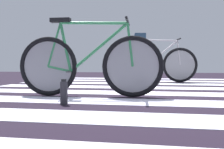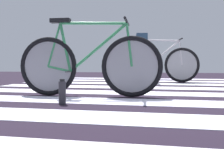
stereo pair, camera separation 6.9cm
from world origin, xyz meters
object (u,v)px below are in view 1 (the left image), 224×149
at_px(cyclist_2_of_2, 140,51).
at_px(bicycle_2_of_2, 155,64).
at_px(bicycle_1_of_2, 89,64).
at_px(water_bottle, 64,92).

bearing_deg(cyclist_2_of_2, bicycle_2_of_2, 0.00).
distance_m(bicycle_1_of_2, bicycle_2_of_2, 2.47).
xyz_separation_m(bicycle_2_of_2, water_bottle, (-0.89, -2.94, -0.27)).
xyz_separation_m(bicycle_1_of_2, cyclist_2_of_2, (0.49, 2.30, 0.26)).
bearing_deg(bicycle_1_of_2, water_bottle, -101.41).
relative_size(bicycle_1_of_2, water_bottle, 7.09).
bearing_deg(water_bottle, bicycle_1_of_2, 81.00).
bearing_deg(cyclist_2_of_2, bicycle_1_of_2, -109.04).
bearing_deg(cyclist_2_of_2, water_bottle, -108.44).
bearing_deg(water_bottle, cyclist_2_of_2, 78.67).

